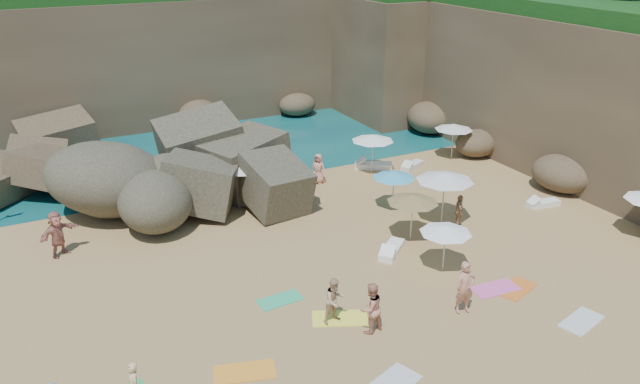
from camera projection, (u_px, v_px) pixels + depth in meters
name	position (u px, v px, depth m)	size (l,w,h in m)	color
ground	(308.00, 278.00, 23.37)	(120.00, 120.00, 0.00)	tan
seawater	(139.00, 99.00, 48.04)	(120.00, 120.00, 0.00)	#0C4751
cliff_back	(177.00, 56.00, 43.21)	(44.00, 8.00, 8.00)	brown
cliff_right	(542.00, 80.00, 36.29)	(8.00, 30.00, 8.00)	brown
cliff_corner	(399.00, 50.00, 45.33)	(10.00, 12.00, 8.00)	brown
rock_outcrop	(180.00, 205.00, 29.62)	(8.31, 6.23, 3.32)	brown
parasol_0	(244.00, 164.00, 28.76)	(2.39, 2.39, 2.26)	silver
parasol_1	(275.00, 166.00, 28.71)	(2.31, 2.31, 2.18)	silver
parasol_2	(373.00, 138.00, 32.81)	(2.25, 2.25, 2.13)	silver
parasol_4	(454.00, 127.00, 34.96)	(2.14, 2.14, 2.02)	silver
parasol_5	(295.00, 173.00, 28.56)	(2.04, 2.04, 1.93)	silver
parasol_6	(413.00, 199.00, 25.59)	(2.15, 2.15, 2.03)	silver
parasol_7	(445.00, 177.00, 26.97)	(2.53, 2.53, 2.39)	silver
parasol_9	(446.00, 229.00, 23.30)	(1.98, 1.98, 1.88)	silver
parasol_10	(394.00, 175.00, 28.52)	(1.97, 1.97, 1.86)	silver
lounger_0	(223.00, 190.00, 30.82)	(2.07, 0.69, 0.32)	silver
lounger_1	(373.00, 166.00, 34.06)	(2.02, 0.67, 0.31)	white
lounger_2	(412.00, 166.00, 34.16)	(1.62, 0.54, 0.25)	silver
lounger_3	(283.00, 214.00, 28.37)	(1.64, 0.55, 0.26)	white
lounger_4	(543.00, 203.00, 29.44)	(1.60, 0.53, 0.25)	white
lounger_5	(392.00, 250.00, 25.14)	(1.78, 0.59, 0.28)	white
towel_2	(245.00, 372.00, 18.38)	(1.82, 0.91, 0.03)	orange
towel_9	(495.00, 289.00, 22.65)	(1.74, 0.87, 0.03)	pink
towel_10	(517.00, 289.00, 22.64)	(1.67, 0.83, 0.03)	orange
towel_11	(280.00, 300.00, 21.97)	(1.58, 0.79, 0.03)	#32B176
towel_12	(340.00, 318.00, 20.93)	(1.86, 0.93, 0.03)	#FFFB43
towel_13	(581.00, 321.00, 20.77)	(1.69, 0.84, 0.03)	silver
person_stand_1	(371.00, 308.00, 19.95)	(0.85, 0.66, 1.76)	tan
person_stand_2	(241.00, 177.00, 30.51)	(1.14, 0.47, 1.76)	#EEAB87
person_stand_3	(459.00, 212.00, 27.05)	(0.89, 0.37, 1.53)	#96704B
person_stand_4	(318.00, 169.00, 31.86)	(0.77, 0.42, 1.57)	tan
person_stand_5	(57.00, 234.00, 24.67)	(1.76, 0.51, 1.90)	#BB705D
person_lie_4	(463.00, 306.00, 21.21)	(0.68, 1.88, 0.45)	tan
person_lie_5	(335.00, 314.00, 20.64)	(0.78, 1.60, 0.61)	tan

